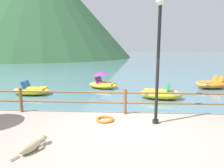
{
  "coord_description": "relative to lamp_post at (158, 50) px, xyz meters",
  "views": [
    {
      "loc": [
        -0.07,
        -5.61,
        2.83
      ],
      "look_at": [
        -0.69,
        5.0,
        0.9
      ],
      "focal_mm": 32.02,
      "sensor_mm": 36.0,
      "label": 1
    }
  ],
  "objects": [
    {
      "name": "ground_plane",
      "position": [
        -0.99,
        39.33,
        -2.78
      ],
      "size": [
        200.0,
        200.0,
        0.0
      ],
      "primitive_type": "plane",
      "color": "slate"
    },
    {
      "name": "dock_railing",
      "position": [
        -0.99,
        0.88,
        -1.8
      ],
      "size": [
        23.92,
        0.12,
        0.95
      ],
      "color": "brown",
      "rests_on": "promenade_dock"
    },
    {
      "name": "lamp_post",
      "position": [
        0.0,
        0.0,
        0.0
      ],
      "size": [
        0.28,
        0.28,
        3.93
      ],
      "color": "black",
      "rests_on": "promenade_dock"
    },
    {
      "name": "dog_resting",
      "position": [
        -3.23,
        -1.94,
        -2.25
      ],
      "size": [
        0.53,
        1.01,
        0.26
      ],
      "color": "tan",
      "rests_on": "promenade_dock"
    },
    {
      "name": "life_ring",
      "position": [
        -1.68,
        0.13,
        -2.33
      ],
      "size": [
        0.61,
        0.61,
        0.09
      ],
      "primitive_type": "torus",
      "color": "orange",
      "rests_on": "promenade_dock"
    },
    {
      "name": "pedal_boat_0",
      "position": [
        -6.67,
        5.35,
        -2.52
      ],
      "size": [
        2.37,
        1.3,
        0.83
      ],
      "color": "yellow",
      "rests_on": "ground"
    },
    {
      "name": "pedal_boat_1",
      "position": [
        -2.54,
        7.58,
        -2.39
      ],
      "size": [
        2.38,
        1.8,
        1.18
      ],
      "color": "yellow",
      "rests_on": "ground"
    },
    {
      "name": "pedal_boat_2",
      "position": [
        1.03,
        4.8,
        -2.49
      ],
      "size": [
        2.49,
        1.49,
        0.87
      ],
      "color": "yellow",
      "rests_on": "ground"
    },
    {
      "name": "pedal_boat_3",
      "position": [
        5.28,
        8.04,
        -2.48
      ],
      "size": [
        2.87,
        2.06,
        0.89
      ],
      "color": "orange",
      "rests_on": "ground"
    },
    {
      "name": "cliff_headland",
      "position": [
        -24.53,
        55.44,
        11.45
      ],
      "size": [
        54.33,
        54.33,
        30.32
      ],
      "color": "#2D5633",
      "rests_on": "ground"
    }
  ]
}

